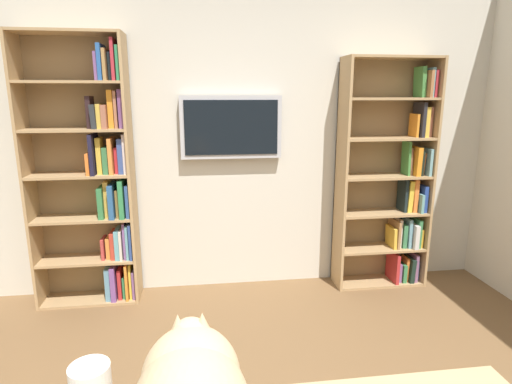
# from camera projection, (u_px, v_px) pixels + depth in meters

# --- Properties ---
(wall_back) EXTENTS (4.52, 0.06, 2.70)m
(wall_back) POSITION_uv_depth(u_px,v_px,m) (237.00, 132.00, 3.51)
(wall_back) COLOR beige
(wall_back) RESTS_ON ground
(bookshelf_left) EXTENTS (0.79, 0.28, 1.96)m
(bookshelf_left) POSITION_uv_depth(u_px,v_px,m) (393.00, 182.00, 3.62)
(bookshelf_left) COLOR tan
(bookshelf_left) RESTS_ON ground
(bookshelf_right) EXTENTS (0.79, 0.28, 2.10)m
(bookshelf_right) POSITION_uv_depth(u_px,v_px,m) (95.00, 178.00, 3.27)
(bookshelf_right) COLOR tan
(bookshelf_right) RESTS_ON ground
(wall_mounted_tv) EXTENTS (0.83, 0.07, 0.51)m
(wall_mounted_tv) POSITION_uv_depth(u_px,v_px,m) (231.00, 127.00, 3.41)
(wall_mounted_tv) COLOR #B7B7BC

